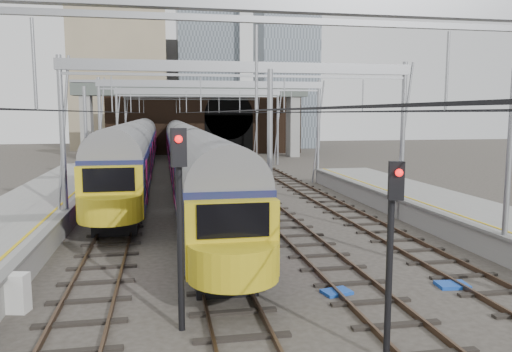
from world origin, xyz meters
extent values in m
plane|color=#38332D|center=(0.00, 0.00, 0.00)|extent=(160.00, 160.00, 0.00)
cube|color=slate|center=(-8.15, 2.50, 1.05)|extent=(0.35, 55.00, 0.12)
cube|color=gold|center=(-8.65, 2.50, 1.11)|extent=(0.12, 55.00, 0.01)
cube|color=#4C3828|center=(-6.72, 15.00, 0.09)|extent=(0.08, 80.00, 0.16)
cube|color=#4C3828|center=(-5.28, 15.00, 0.09)|extent=(0.08, 80.00, 0.16)
cube|color=black|center=(-6.00, 15.00, 0.01)|extent=(2.40, 80.00, 0.14)
cube|color=#4C3828|center=(-2.72, 15.00, 0.09)|extent=(0.08, 80.00, 0.16)
cube|color=#4C3828|center=(-1.28, 15.00, 0.09)|extent=(0.08, 80.00, 0.16)
cube|color=black|center=(-2.00, 15.00, 0.01)|extent=(2.40, 80.00, 0.14)
cube|color=#4C3828|center=(1.28, 15.00, 0.09)|extent=(0.08, 80.00, 0.16)
cube|color=#4C3828|center=(2.72, 15.00, 0.09)|extent=(0.08, 80.00, 0.16)
cube|color=black|center=(2.00, 15.00, 0.01)|extent=(2.40, 80.00, 0.14)
cube|color=#4C3828|center=(5.28, 15.00, 0.09)|extent=(0.08, 80.00, 0.16)
cube|color=#4C3828|center=(6.72, 15.00, 0.09)|extent=(0.08, 80.00, 0.16)
cube|color=black|center=(6.00, 15.00, 0.01)|extent=(2.40, 80.00, 0.14)
cube|color=gray|center=(0.00, -6.00, 7.60)|extent=(16.80, 0.28, 0.50)
cylinder|color=gray|center=(-8.20, 8.00, 4.00)|extent=(0.24, 0.24, 8.00)
cylinder|color=gray|center=(8.20, 8.00, 4.00)|extent=(0.24, 0.24, 8.00)
cube|color=gray|center=(0.00, 8.00, 7.60)|extent=(16.80, 0.28, 0.50)
cylinder|color=gray|center=(-8.20, 22.00, 4.00)|extent=(0.24, 0.24, 8.00)
cylinder|color=gray|center=(8.20, 22.00, 4.00)|extent=(0.24, 0.24, 8.00)
cube|color=gray|center=(0.00, 22.00, 7.60)|extent=(16.80, 0.28, 0.50)
cylinder|color=gray|center=(-8.20, 36.00, 4.00)|extent=(0.24, 0.24, 8.00)
cylinder|color=gray|center=(8.20, 36.00, 4.00)|extent=(0.24, 0.24, 8.00)
cube|color=gray|center=(0.00, 36.00, 7.60)|extent=(16.80, 0.28, 0.50)
cylinder|color=gray|center=(-8.20, 48.00, 4.00)|extent=(0.24, 0.24, 8.00)
cylinder|color=gray|center=(8.20, 48.00, 4.00)|extent=(0.24, 0.24, 8.00)
cube|color=gray|center=(0.00, 48.00, 7.60)|extent=(16.80, 0.28, 0.50)
cube|color=black|center=(-6.00, 15.00, 5.50)|extent=(0.03, 80.00, 0.03)
cube|color=black|center=(-2.00, 15.00, 5.50)|extent=(0.03, 80.00, 0.03)
cube|color=black|center=(2.00, 15.00, 5.50)|extent=(0.03, 80.00, 0.03)
cube|color=black|center=(6.00, 15.00, 5.50)|extent=(0.03, 80.00, 0.03)
cube|color=#322116|center=(2.00, 52.00, 4.50)|extent=(26.00, 2.00, 9.00)
cube|color=black|center=(5.00, 50.98, 2.60)|extent=(6.50, 0.10, 5.20)
cylinder|color=black|center=(5.00, 50.98, 5.20)|extent=(6.50, 0.10, 6.50)
cube|color=#322116|center=(-10.00, 51.00, 1.50)|extent=(6.00, 1.50, 3.00)
cube|color=gray|center=(-12.50, 46.00, 4.10)|extent=(1.20, 2.50, 8.20)
cube|color=gray|center=(12.50, 46.00, 4.10)|extent=(1.20, 2.50, 8.20)
cube|color=#49534D|center=(0.00, 46.00, 8.20)|extent=(28.00, 3.00, 1.40)
cube|color=gray|center=(0.00, 46.00, 9.10)|extent=(28.00, 3.00, 0.30)
cube|color=tan|center=(-10.00, 66.00, 11.00)|extent=(14.00, 12.00, 22.00)
cube|color=#4C5660|center=(4.00, 72.00, 16.00)|extent=(10.00, 10.00, 32.00)
cube|color=gray|center=(-2.00, 80.00, 9.00)|extent=(18.00, 14.00, 18.00)
cube|color=black|center=(-2.00, 27.83, 0.35)|extent=(2.04, 60.44, 0.70)
cube|color=#15234B|center=(-2.00, 27.83, 2.16)|extent=(2.59, 60.44, 2.31)
cylinder|color=slate|center=(-2.00, 27.83, 3.31)|extent=(2.54, 59.94, 2.54)
cube|color=black|center=(-2.00, 27.83, 2.53)|extent=(2.61, 59.24, 0.69)
cube|color=#B93A72|center=(-2.00, 27.83, 1.51)|extent=(2.61, 59.44, 0.11)
cube|color=gold|center=(-2.00, -2.53, 2.06)|extent=(2.54, 0.60, 2.11)
cube|color=black|center=(-2.00, -2.70, 2.62)|extent=(1.94, 0.08, 0.93)
cube|color=black|center=(-6.00, 38.10, 0.35)|extent=(2.18, 64.48, 0.70)
cube|color=#15234B|center=(-6.00, 38.10, 2.24)|extent=(2.77, 64.48, 2.47)
cylinder|color=slate|center=(-6.00, 38.10, 3.47)|extent=(2.71, 63.98, 2.71)
cube|color=black|center=(-6.00, 38.10, 2.63)|extent=(2.79, 63.28, 0.74)
cube|color=#B93A72|center=(-6.00, 38.10, 1.54)|extent=(2.79, 63.48, 0.12)
cube|color=gold|center=(-6.00, 5.71, 2.14)|extent=(2.71, 0.60, 2.27)
cube|color=black|center=(-6.00, 5.54, 2.73)|extent=(2.08, 0.08, 0.99)
cylinder|color=black|center=(-3.43, -3.38, 2.47)|extent=(0.16, 0.16, 4.94)
cube|color=black|center=(-3.43, -3.56, 4.63)|extent=(0.39, 0.26, 0.93)
sphere|color=red|center=(-3.43, -3.68, 4.84)|extent=(0.19, 0.19, 0.19)
cylinder|color=black|center=(0.97, -5.79, 2.16)|extent=(0.14, 0.14, 4.32)
cube|color=black|center=(0.97, -5.97, 4.05)|extent=(0.35, 0.26, 0.81)
sphere|color=red|center=(0.97, -6.09, 4.23)|extent=(0.16, 0.16, 0.16)
cube|color=silver|center=(-7.80, -1.40, 0.54)|extent=(0.63, 0.57, 1.09)
cube|color=#1745AD|center=(1.30, -1.66, 0.05)|extent=(0.97, 0.78, 0.10)
cube|color=#1745AD|center=(-1.70, 6.37, 0.05)|extent=(0.96, 0.81, 0.10)
cube|color=#1745AD|center=(5.10, -1.76, 0.06)|extent=(1.01, 0.76, 0.11)
camera|label=1|loc=(-3.80, -15.54, 5.44)|focal=35.00mm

